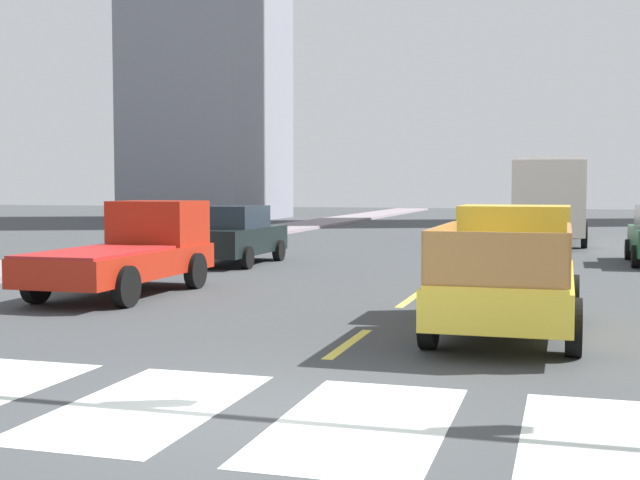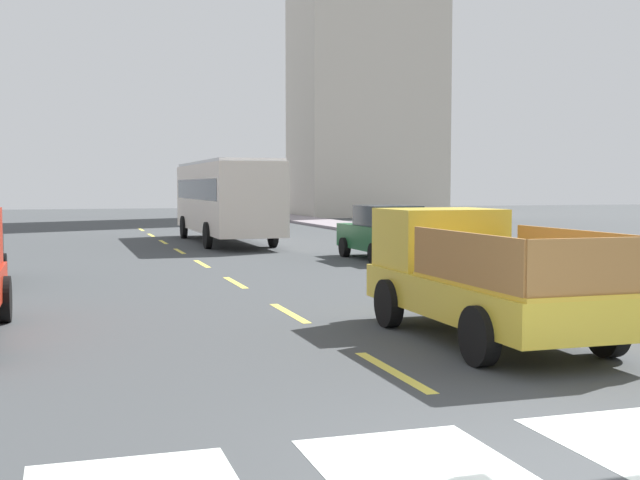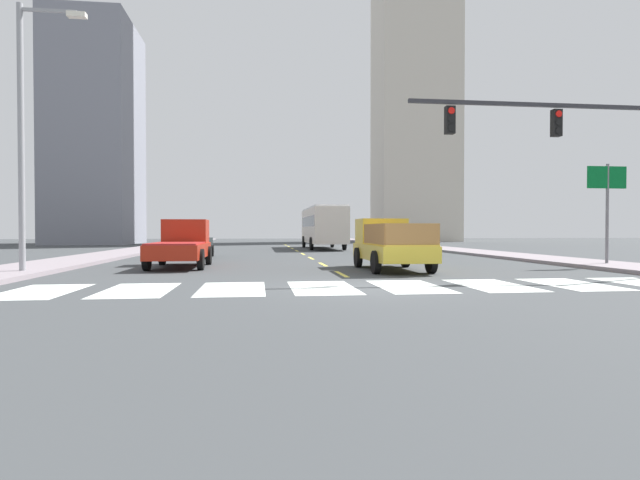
% 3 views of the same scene
% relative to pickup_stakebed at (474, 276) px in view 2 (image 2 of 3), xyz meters
% --- Properties ---
extents(ground_plane, '(160.00, 160.00, 0.00)m').
position_rel_pickup_stakebed_xyz_m(ground_plane, '(-2.16, -5.93, -0.94)').
color(ground_plane, '#3C3F42').
extents(sidewalk_right, '(3.03, 110.00, 0.15)m').
position_rel_pickup_stakebed_xyz_m(sidewalk_right, '(9.12, 12.07, -0.86)').
color(sidewalk_right, gray).
rests_on(sidewalk_right, ground).
extents(lane_dash_0, '(0.16, 2.40, 0.01)m').
position_rel_pickup_stakebed_xyz_m(lane_dash_0, '(-2.16, -1.93, -0.93)').
color(lane_dash_0, '#E4D24C').
rests_on(lane_dash_0, ground).
extents(lane_dash_1, '(0.16, 2.40, 0.01)m').
position_rel_pickup_stakebed_xyz_m(lane_dash_1, '(-2.16, 3.07, -0.93)').
color(lane_dash_1, '#E4D24C').
rests_on(lane_dash_1, ground).
extents(lane_dash_2, '(0.16, 2.40, 0.01)m').
position_rel_pickup_stakebed_xyz_m(lane_dash_2, '(-2.16, 8.07, -0.93)').
color(lane_dash_2, '#E4D24C').
rests_on(lane_dash_2, ground).
extents(lane_dash_3, '(0.16, 2.40, 0.01)m').
position_rel_pickup_stakebed_xyz_m(lane_dash_3, '(-2.16, 13.07, -0.93)').
color(lane_dash_3, '#E4D24C').
rests_on(lane_dash_3, ground).
extents(lane_dash_4, '(0.16, 2.40, 0.01)m').
position_rel_pickup_stakebed_xyz_m(lane_dash_4, '(-2.16, 18.07, -0.93)').
color(lane_dash_4, '#E4D24C').
rests_on(lane_dash_4, ground).
extents(lane_dash_5, '(0.16, 2.40, 0.01)m').
position_rel_pickup_stakebed_xyz_m(lane_dash_5, '(-2.16, 23.07, -0.93)').
color(lane_dash_5, '#E4D24C').
rests_on(lane_dash_5, ground).
extents(lane_dash_6, '(0.16, 2.40, 0.01)m').
position_rel_pickup_stakebed_xyz_m(lane_dash_6, '(-2.16, 28.07, -0.93)').
color(lane_dash_6, '#E4D24C').
rests_on(lane_dash_6, ground).
extents(lane_dash_7, '(0.16, 2.40, 0.01)m').
position_rel_pickup_stakebed_xyz_m(lane_dash_7, '(-2.16, 33.07, -0.93)').
color(lane_dash_7, '#E4D24C').
rests_on(lane_dash_7, ground).
extents(pickup_stakebed, '(2.18, 5.20, 1.96)m').
position_rel_pickup_stakebed_xyz_m(pickup_stakebed, '(0.00, 0.00, 0.00)').
color(pickup_stakebed, gold).
rests_on(pickup_stakebed, ground).
extents(city_bus, '(2.72, 10.80, 3.32)m').
position_rel_pickup_stakebed_xyz_m(city_bus, '(0.25, 21.86, 1.02)').
color(city_bus, beige).
rests_on(city_bus, ground).
extents(sedan_near_right, '(2.02, 4.40, 1.72)m').
position_rel_pickup_stakebed_xyz_m(sedan_near_right, '(3.64, 12.72, -0.08)').
color(sedan_near_right, '#1E582F').
rests_on(sedan_near_right, ground).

